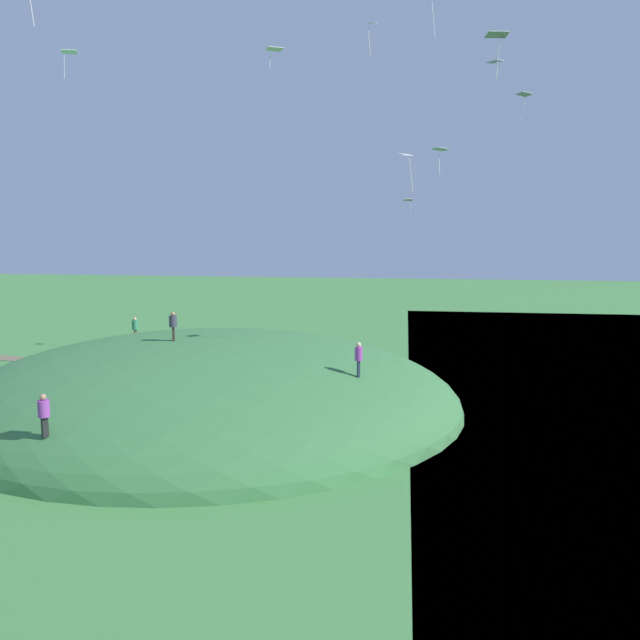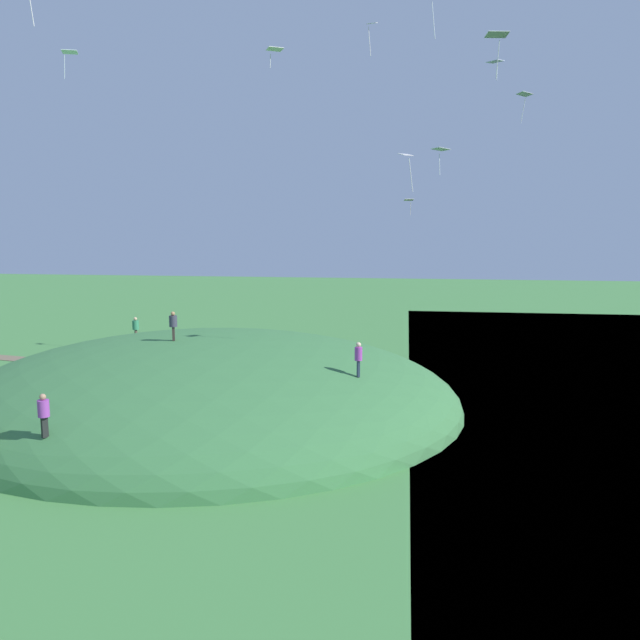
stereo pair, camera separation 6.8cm
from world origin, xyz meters
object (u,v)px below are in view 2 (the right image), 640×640
object	(u,v)px
kite_5	(69,53)
kite_7	(497,37)
person_with_child	(173,323)
kite_8	(441,150)
person_watching_kites	(136,326)
mooring_post	(402,415)
kite_6	(524,95)
kite_12	(495,62)
person_walking_path	(44,410)
person_on_hilltop	(358,355)
kite_3	(275,50)
kite_4	(406,158)
kite_2	(409,201)
kite_9	(371,28)

from	to	relation	value
kite_5	kite_7	size ratio (longest dim) A/B	0.70
person_with_child	kite_8	xyz separation A→B (m)	(-14.36, -5.19, 9.48)
person_watching_kites	kite_7	world-z (taller)	kite_7
kite_8	mooring_post	bearing A→B (deg)	74.72
kite_6	kite_12	size ratio (longest dim) A/B	1.36
person_walking_path	person_on_hilltop	bearing A→B (deg)	155.29
person_watching_kites	kite_3	xyz separation A→B (m)	(-10.97, 3.96, 17.34)
kite_8	kite_12	distance (m)	8.72
person_on_hilltop	mooring_post	xyz separation A→B (m)	(-2.12, -1.39, -3.32)
person_walking_path	kite_6	world-z (taller)	kite_6
kite_4	mooring_post	bearing A→B (deg)	91.17
kite_5	kite_8	xyz separation A→B (m)	(-21.37, -1.57, -5.55)
person_walking_path	kite_8	distance (m)	25.20
kite_2	kite_8	distance (m)	9.46
kite_7	kite_9	world-z (taller)	kite_9
person_on_hilltop	kite_4	size ratio (longest dim) A/B	0.91
kite_4	kite_5	distance (m)	21.07
person_walking_path	kite_12	size ratio (longest dim) A/B	1.49
person_on_hilltop	kite_6	world-z (taller)	kite_6
kite_7	person_walking_path	bearing A→B (deg)	36.56
kite_5	mooring_post	bearing A→B (deg)	164.63
kite_12	kite_6	bearing A→B (deg)	99.58
kite_7	kite_2	bearing A→B (deg)	-68.74
person_with_child	mooring_post	bearing A→B (deg)	-113.55
person_watching_kites	kite_9	distance (m)	25.51
person_walking_path	kite_4	distance (m)	19.88
kite_3	kite_5	xyz separation A→B (m)	(11.63, 2.24, -0.37)
person_with_child	person_on_hilltop	world-z (taller)	person_with_child
person_with_child	mooring_post	world-z (taller)	person_with_child
kite_2	kite_4	size ratio (longest dim) A/B	0.62
kite_4	kite_7	bearing A→B (deg)	-138.74
person_with_child	kite_9	bearing A→B (deg)	-60.13
person_with_child	person_on_hilltop	xyz separation A→B (m)	(-10.35, 3.12, -0.88)
kite_2	kite_7	xyz separation A→B (m)	(-4.36, 11.21, 8.15)
person_with_child	person_walking_path	world-z (taller)	person_with_child
kite_12	mooring_post	distance (m)	23.74
person_with_child	kite_3	world-z (taller)	kite_3
kite_9	person_with_child	bearing A→B (deg)	45.52
kite_3	mooring_post	xyz separation A→B (m)	(-7.85, 7.59, -19.60)
kite_2	kite_3	world-z (taller)	kite_3
kite_7	mooring_post	xyz separation A→B (m)	(4.53, 4.62, -19.17)
person_walking_path	mooring_post	xyz separation A→B (m)	(-13.95, -9.08, -2.37)
kite_8	mooring_post	world-z (taller)	kite_8
kite_3	person_on_hilltop	bearing A→B (deg)	122.52
kite_7	kite_5	bearing A→B (deg)	-1.75
kite_12	kite_2	bearing A→B (deg)	-33.96
kite_7	person_on_hilltop	bearing A→B (deg)	42.11
kite_4	kite_8	distance (m)	6.64
person_walking_path	kite_7	bearing A→B (deg)	158.82
person_with_child	person_on_hilltop	distance (m)	10.85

